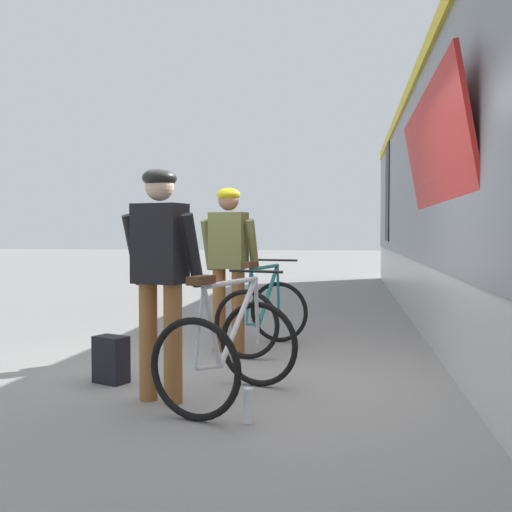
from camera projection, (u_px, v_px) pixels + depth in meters
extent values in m
plane|color=gray|center=(254.00, 383.00, 5.08)|extent=(80.00, 80.00, 0.00)
cube|color=red|center=(438.00, 181.00, 5.96)|extent=(0.34, 3.66, 1.68)
cube|color=yellow|center=(430.00, 39.00, 6.56)|extent=(0.04, 20.25, 0.20)
cube|color=black|center=(425.00, 150.00, 6.92)|extent=(0.04, 1.10, 0.80)
cube|color=black|center=(387.00, 191.00, 13.75)|extent=(0.03, 1.10, 2.29)
cylinder|color=#935B2D|center=(148.00, 341.00, 4.56)|extent=(0.14, 0.14, 0.90)
cylinder|color=#935B2D|center=(173.00, 344.00, 4.47)|extent=(0.14, 0.14, 0.90)
cube|color=black|center=(160.00, 244.00, 4.48)|extent=(0.43, 0.33, 0.60)
cylinder|color=black|center=(134.00, 250.00, 4.63)|extent=(0.15, 0.27, 0.56)
cylinder|color=black|center=(193.00, 250.00, 4.42)|extent=(0.15, 0.27, 0.56)
sphere|color=beige|center=(160.00, 186.00, 4.47)|extent=(0.22, 0.22, 0.22)
ellipsoid|color=black|center=(160.00, 178.00, 4.47)|extent=(0.32, 0.33, 0.14)
cylinder|color=#935B2D|center=(219.00, 310.00, 6.44)|extent=(0.14, 0.14, 0.90)
cylinder|color=#935B2D|center=(238.00, 311.00, 6.37)|extent=(0.14, 0.14, 0.90)
cube|color=olive|center=(228.00, 241.00, 6.38)|extent=(0.42, 0.31, 0.60)
cylinder|color=olive|center=(208.00, 245.00, 6.50)|extent=(0.14, 0.27, 0.56)
cylinder|color=olive|center=(253.00, 245.00, 6.33)|extent=(0.14, 0.27, 0.56)
sphere|color=#9E7051|center=(228.00, 200.00, 6.36)|extent=(0.22, 0.22, 0.22)
ellipsoid|color=yellow|center=(228.00, 195.00, 6.36)|extent=(0.30, 0.32, 0.14)
torus|color=black|center=(258.00, 344.00, 4.97)|extent=(0.70, 0.25, 0.71)
torus|color=black|center=(195.00, 369.00, 4.04)|extent=(0.70, 0.25, 0.71)
cylinder|color=silver|center=(239.00, 320.00, 4.63)|extent=(0.22, 0.63, 0.63)
cylinder|color=silver|center=(232.00, 282.00, 4.52)|extent=(0.28, 0.83, 0.04)
cylinder|color=silver|center=(212.00, 328.00, 4.25)|extent=(0.12, 0.27, 0.62)
cylinder|color=silver|center=(208.00, 368.00, 4.21)|extent=(0.13, 0.35, 0.08)
cylinder|color=silver|center=(199.00, 328.00, 4.09)|extent=(0.06, 0.14, 0.56)
cylinder|color=silver|center=(257.00, 311.00, 4.93)|extent=(0.05, 0.09, 0.55)
cylinder|color=black|center=(256.00, 271.00, 4.90)|extent=(0.47, 0.16, 0.02)
cube|color=#4C2D19|center=(201.00, 280.00, 4.10)|extent=(0.16, 0.26, 0.06)
torus|color=black|center=(279.00, 312.00, 6.99)|extent=(0.70, 0.20, 0.71)
torus|color=black|center=(246.00, 324.00, 6.04)|extent=(0.70, 0.20, 0.71)
cylinder|color=#197A7F|center=(269.00, 294.00, 6.65)|extent=(0.18, 0.64, 0.63)
cylinder|color=#197A7F|center=(265.00, 267.00, 6.53)|extent=(0.22, 0.84, 0.04)
cylinder|color=#197A7F|center=(255.00, 297.00, 6.25)|extent=(0.10, 0.28, 0.62)
cylinder|color=#197A7F|center=(253.00, 324.00, 6.21)|extent=(0.10, 0.36, 0.08)
cylinder|color=#197A7F|center=(249.00, 297.00, 6.09)|extent=(0.05, 0.15, 0.56)
cylinder|color=#197A7F|center=(278.00, 289.00, 6.96)|extent=(0.05, 0.09, 0.55)
cylinder|color=black|center=(277.00, 260.00, 6.92)|extent=(0.47, 0.12, 0.02)
cube|color=#4C2D19|center=(250.00, 265.00, 6.10)|extent=(0.15, 0.26, 0.06)
cube|color=black|center=(111.00, 359.00, 5.09)|extent=(0.33, 0.27, 0.40)
cylinder|color=silver|center=(248.00, 405.00, 4.01)|extent=(0.07, 0.07, 0.24)
cylinder|color=red|center=(115.00, 371.00, 5.03)|extent=(0.07, 0.07, 0.22)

